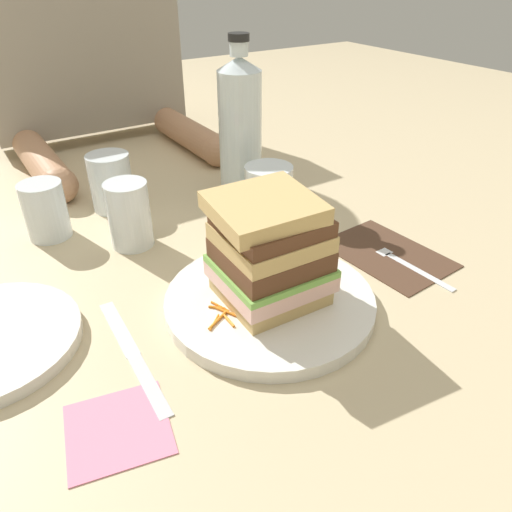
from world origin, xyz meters
TOP-DOWN VIEW (x-y plane):
  - ground_plane at (0.00, 0.00)m, footprint 3.00×3.00m
  - main_plate at (0.01, -0.01)m, footprint 0.25×0.25m
  - sandwich at (0.01, -0.01)m, footprint 0.12×0.12m
  - carrot_shred_0 at (-0.05, -0.01)m, footprint 0.02×0.03m
  - carrot_shred_1 at (-0.07, -0.02)m, footprint 0.03×0.02m
  - carrot_shred_2 at (-0.06, 0.00)m, footprint 0.02×0.02m
  - carrot_shred_3 at (-0.06, -0.03)m, footprint 0.00×0.02m
  - carrot_shred_4 at (-0.07, -0.02)m, footprint 0.02×0.02m
  - carrot_shred_5 at (-0.05, 0.00)m, footprint 0.01×0.03m
  - carrot_shred_6 at (0.08, -0.03)m, footprint 0.02×0.03m
  - carrot_shred_7 at (0.08, -0.03)m, footprint 0.00×0.02m
  - carrot_shred_8 at (0.09, -0.00)m, footprint 0.01×0.03m
  - carrot_shred_9 at (0.07, -0.02)m, footprint 0.02×0.03m
  - carrot_shred_10 at (0.08, -0.01)m, footprint 0.03×0.03m
  - carrot_shred_11 at (0.06, -0.02)m, footprint 0.03×0.02m
  - napkin_dark at (0.22, -0.01)m, footprint 0.13×0.18m
  - fork at (0.22, -0.03)m, footprint 0.02×0.17m
  - knife at (-0.16, -0.01)m, footprint 0.02×0.20m
  - juice_glass at (0.14, 0.18)m, footprint 0.08×0.08m
  - water_bottle at (0.15, 0.28)m, footprint 0.07×0.07m
  - empty_tumbler_0 at (-0.06, 0.35)m, footprint 0.07×0.07m
  - empty_tumbler_1 at (-0.08, 0.22)m, footprint 0.06×0.06m
  - empty_tumbler_2 at (-0.17, 0.31)m, footprint 0.06×0.06m
  - napkin_pink at (-0.21, -0.09)m, footprint 0.11×0.11m
  - diner_across at (0.03, 0.71)m, footprint 0.41×0.43m

SIDE VIEW (x-z plane):
  - ground_plane at x=0.00m, z-range 0.00..0.00m
  - napkin_pink at x=-0.21m, z-range 0.00..0.00m
  - napkin_dark at x=0.22m, z-range 0.00..0.00m
  - knife at x=-0.16m, z-range 0.00..0.00m
  - fork at x=0.22m, z-range 0.00..0.01m
  - main_plate at x=0.01m, z-range 0.00..0.02m
  - carrot_shred_4 at x=-0.07m, z-range 0.02..0.02m
  - carrot_shred_5 at x=-0.05m, z-range 0.02..0.02m
  - carrot_shred_7 at x=0.08m, z-range 0.02..0.02m
  - carrot_shred_2 at x=-0.06m, z-range 0.02..0.02m
  - carrot_shred_3 at x=-0.06m, z-range 0.02..0.02m
  - carrot_shred_0 at x=-0.05m, z-range 0.02..0.02m
  - carrot_shred_11 at x=0.06m, z-range 0.02..0.02m
  - carrot_shred_1 at x=-0.07m, z-range 0.02..0.02m
  - carrot_shred_9 at x=0.07m, z-range 0.02..0.02m
  - carrot_shred_10 at x=0.08m, z-range 0.02..0.02m
  - carrot_shred_6 at x=0.08m, z-range 0.02..0.02m
  - carrot_shred_8 at x=0.09m, z-range 0.02..0.02m
  - juice_glass at x=0.14m, z-range 0.00..0.08m
  - empty_tumbler_2 at x=-0.17m, z-range 0.00..0.09m
  - empty_tumbler_0 at x=-0.06m, z-range 0.00..0.09m
  - empty_tumbler_1 at x=-0.08m, z-range 0.00..0.10m
  - sandwich at x=0.01m, z-range 0.01..0.14m
  - water_bottle at x=0.15m, z-range -0.01..0.25m
  - diner_across at x=0.03m, z-range -0.02..0.56m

